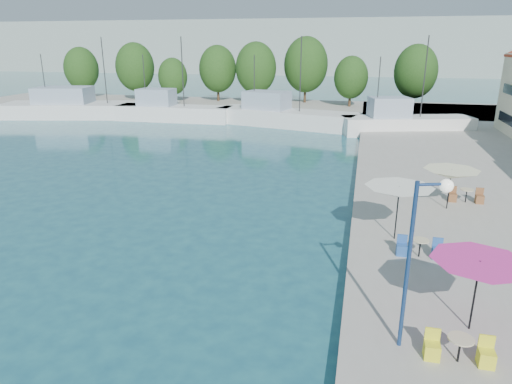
% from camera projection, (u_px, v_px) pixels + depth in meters
% --- Properties ---
extents(quay_far, '(90.00, 16.00, 0.60)m').
position_uv_depth(quay_far, '(263.00, 107.00, 65.49)').
color(quay_far, '#9D988D').
rests_on(quay_far, ground).
extents(hill_west, '(180.00, 40.00, 16.00)m').
position_uv_depth(hill_west, '(259.00, 47.00, 153.99)').
color(hill_west, gray).
rests_on(hill_west, ground).
extents(hill_east, '(140.00, 40.00, 12.00)m').
position_uv_depth(hill_east, '(469.00, 53.00, 157.77)').
color(hill_east, gray).
rests_on(hill_east, ground).
extents(trawler_01, '(22.79, 10.54, 10.20)m').
position_uv_depth(trawler_01, '(86.00, 109.00, 58.40)').
color(trawler_01, silver).
rests_on(trawler_01, ground).
extents(trawler_02, '(14.20, 3.89, 10.20)m').
position_uv_depth(trawler_02, '(171.00, 112.00, 55.76)').
color(trawler_02, white).
rests_on(trawler_02, ground).
extents(trawler_03, '(16.94, 8.23, 10.20)m').
position_uv_depth(trawler_03, '(283.00, 116.00, 52.24)').
color(trawler_03, silver).
rests_on(trawler_03, ground).
extents(trawler_04, '(13.72, 7.03, 10.20)m').
position_uv_depth(trawler_04, '(404.00, 124.00, 47.35)').
color(trawler_04, white).
rests_on(trawler_04, ground).
extents(tree_01, '(5.38, 5.38, 7.97)m').
position_uv_depth(tree_01, '(81.00, 69.00, 73.08)').
color(tree_01, '#3F2B19').
rests_on(tree_01, quay_far).
extents(tree_02, '(5.85, 5.85, 8.66)m').
position_uv_depth(tree_02, '(135.00, 67.00, 70.10)').
color(tree_02, '#3F2B19').
rests_on(tree_02, quay_far).
extents(tree_03, '(4.37, 4.37, 6.46)m').
position_uv_depth(tree_03, '(173.00, 76.00, 68.44)').
color(tree_03, '#3F2B19').
rests_on(tree_03, quay_far).
extents(tree_04, '(5.60, 5.60, 8.28)m').
position_uv_depth(tree_04, '(218.00, 69.00, 68.90)').
color(tree_04, '#3F2B19').
rests_on(tree_04, quay_far).
extents(tree_05, '(5.91, 5.91, 8.75)m').
position_uv_depth(tree_05, '(256.00, 68.00, 66.10)').
color(tree_05, '#3F2B19').
rests_on(tree_05, quay_far).
extents(tree_06, '(6.42, 6.42, 9.50)m').
position_uv_depth(tree_06, '(306.00, 65.00, 66.77)').
color(tree_06, '#3F2B19').
rests_on(tree_06, quay_far).
extents(tree_07, '(4.65, 4.65, 6.88)m').
position_uv_depth(tree_07, '(351.00, 77.00, 62.89)').
color(tree_07, '#3F2B19').
rests_on(tree_07, quay_far).
extents(tree_08, '(5.70, 5.70, 8.44)m').
position_uv_depth(tree_08, '(416.00, 71.00, 60.99)').
color(tree_08, '#3F2B19').
rests_on(tree_08, quay_far).
extents(umbrella_pink, '(2.87, 2.87, 2.31)m').
position_uv_depth(umbrella_pink, '(479.00, 269.00, 13.45)').
color(umbrella_pink, black).
rests_on(umbrella_pink, quay_right).
extents(umbrella_white, '(3.01, 3.01, 2.47)m').
position_uv_depth(umbrella_white, '(399.00, 192.00, 19.91)').
color(umbrella_white, black).
rests_on(umbrella_white, quay_right).
extents(umbrella_cream, '(2.86, 2.86, 2.16)m').
position_uv_depth(umbrella_cream, '(451.00, 174.00, 23.78)').
color(umbrella_cream, black).
rests_on(umbrella_cream, quay_right).
extents(cafe_table_01, '(1.82, 0.70, 0.76)m').
position_uv_depth(cafe_table_01, '(459.00, 353.00, 12.54)').
color(cafe_table_01, black).
rests_on(cafe_table_01, quay_right).
extents(cafe_table_02, '(1.82, 0.70, 0.76)m').
position_uv_depth(cafe_table_02, '(419.00, 250.00, 18.77)').
color(cafe_table_02, black).
rests_on(cafe_table_02, quay_right).
extents(cafe_table_03, '(1.82, 0.70, 0.76)m').
position_uv_depth(cafe_table_03, '(466.00, 197.00, 25.24)').
color(cafe_table_03, black).
rests_on(cafe_table_03, quay_right).
extents(street_lamp, '(1.00, 0.49, 5.03)m').
position_uv_depth(street_lamp, '(423.00, 235.00, 12.28)').
color(street_lamp, navy).
rests_on(street_lamp, quay_right).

